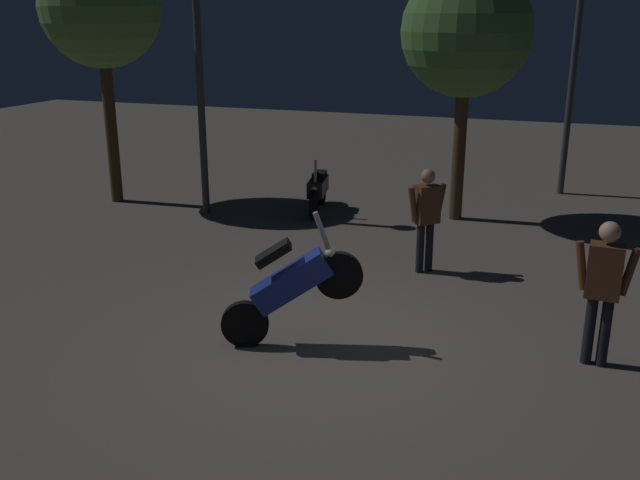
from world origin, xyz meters
name	(u,v)px	position (x,y,z in m)	size (l,w,h in m)	color
ground_plane	(319,347)	(0.00, 0.00, 0.00)	(40.00, 40.00, 0.00)	#605951
motorcycle_blue_foreground	(291,286)	(-0.33, -0.04, 0.74)	(1.57, 0.74, 1.63)	black
motorcycle_black_parked_left	(318,190)	(-2.03, 5.68, 0.44)	(0.47, 1.65, 1.11)	black
person_rider_beside	(604,281)	(3.03, 0.63, 0.99)	(0.67, 0.27, 1.66)	black
person_bystander_far	(426,212)	(0.65, 2.96, 0.94)	(0.53, 0.53, 1.59)	black
streetlamp_near	(199,62)	(-4.07, 4.83, 2.90)	(0.36, 0.36, 4.51)	#38383D
streetlamp_far	(578,29)	(2.50, 8.82, 3.45)	(0.36, 0.36, 5.51)	#38383D
tree_left_bg	(100,8)	(-6.29, 5.06, 3.85)	(2.35, 2.35, 5.06)	#4C331E
tree_center_bg	(466,33)	(0.64, 6.06, 3.43)	(2.33, 2.33, 4.62)	#4C331E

